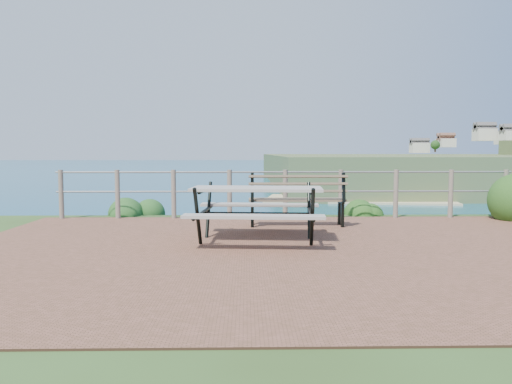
% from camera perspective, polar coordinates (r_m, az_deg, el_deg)
% --- Properties ---
extents(ground, '(10.00, 7.00, 0.12)m').
position_cam_1_polar(ground, '(7.08, 5.48, -6.70)').
color(ground, brown).
rests_on(ground, ground).
extents(ocean, '(1200.00, 1200.00, 0.00)m').
position_cam_1_polar(ocean, '(206.90, -0.91, 4.24)').
color(ocean, '#14647C').
rests_on(ocean, ground).
extents(safety_railing, '(9.40, 0.10, 1.00)m').
position_cam_1_polar(safety_railing, '(10.31, 3.37, 0.08)').
color(safety_railing, '#6B5B4C').
rests_on(safety_railing, ground).
extents(picnic_table, '(2.02, 1.70, 0.83)m').
position_cam_1_polar(picnic_table, '(7.60, 0.08, -1.87)').
color(picnic_table, '#A19B90').
rests_on(picnic_table, ground).
extents(park_bench, '(1.78, 0.47, 1.00)m').
position_cam_1_polar(park_bench, '(9.20, 4.68, 0.05)').
color(park_bench, brown).
rests_on(park_bench, ground).
extents(shrub_right_edge, '(1.10, 1.10, 1.57)m').
position_cam_1_polar(shrub_right_edge, '(11.58, 27.08, -2.77)').
color(shrub_right_edge, '#1F4816').
rests_on(shrub_right_edge, ground).
extents(shrub_lip_west, '(0.81, 0.81, 0.56)m').
position_cam_1_polar(shrub_lip_west, '(11.46, -13.50, -2.46)').
color(shrub_lip_west, '#214B1C').
rests_on(shrub_lip_west, ground).
extents(shrub_lip_east, '(0.88, 0.88, 0.67)m').
position_cam_1_polar(shrub_lip_east, '(11.24, 12.11, -2.57)').
color(shrub_lip_east, '#1F4816').
rests_on(shrub_lip_east, ground).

